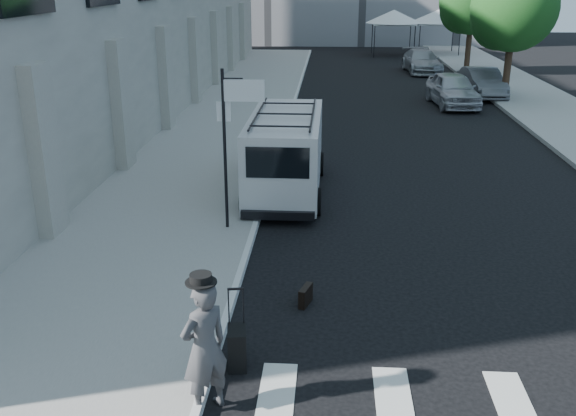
# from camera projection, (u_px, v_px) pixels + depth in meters

# --- Properties ---
(ground) EXTENTS (120.00, 120.00, 0.00)m
(ground) POSITION_uv_depth(u_px,v_px,m) (346.00, 305.00, 11.26)
(ground) COLOR black
(ground) RESTS_ON ground
(sidewalk_left) EXTENTS (4.50, 48.00, 0.15)m
(sidewalk_left) POSITION_uv_depth(u_px,v_px,m) (236.00, 114.00, 26.51)
(sidewalk_left) COLOR gray
(sidewalk_left) RESTS_ON ground
(sidewalk_right) EXTENTS (4.00, 56.00, 0.15)m
(sidewalk_right) POSITION_uv_depth(u_px,v_px,m) (535.00, 100.00, 29.43)
(sidewalk_right) COLOR gray
(sidewalk_right) RESTS_ON ground
(sign_pole) EXTENTS (1.03, 0.07, 3.50)m
(sign_pole) POSITION_uv_depth(u_px,v_px,m) (235.00, 116.00, 13.51)
(sign_pole) COLOR black
(sign_pole) RESTS_ON sidewalk_left
(tree_near) EXTENTS (3.80, 3.83, 6.03)m
(tree_near) POSITION_uv_depth(u_px,v_px,m) (511.00, 11.00, 28.34)
(tree_near) COLOR black
(tree_near) RESTS_ON ground
(tree_far) EXTENTS (3.80, 3.83, 6.03)m
(tree_far) POSITION_uv_depth(u_px,v_px,m) (470.00, 3.00, 36.78)
(tree_far) COLOR black
(tree_far) RESTS_ON ground
(tent_left) EXTENTS (4.00, 4.00, 3.20)m
(tent_left) POSITION_uv_depth(u_px,v_px,m) (394.00, 17.00, 45.73)
(tent_left) COLOR black
(tent_left) RESTS_ON ground
(tent_right) EXTENTS (4.00, 4.00, 3.20)m
(tent_right) POSITION_uv_depth(u_px,v_px,m) (438.00, 17.00, 46.00)
(tent_right) COLOR black
(tent_right) RESTS_ON ground
(businessman) EXTENTS (0.80, 0.79, 1.86)m
(businessman) POSITION_uv_depth(u_px,v_px,m) (204.00, 348.00, 8.25)
(businessman) COLOR #404043
(businessman) RESTS_ON ground
(briefcase) EXTENTS (0.24, 0.46, 0.34)m
(briefcase) POSITION_uv_depth(u_px,v_px,m) (306.00, 296.00, 11.22)
(briefcase) COLOR black
(briefcase) RESTS_ON ground
(suitcase) EXTENTS (0.33, 0.46, 1.19)m
(suitcase) POSITION_uv_depth(u_px,v_px,m) (237.00, 348.00, 9.38)
(suitcase) COLOR black
(suitcase) RESTS_ON ground
(cargo_van) EXTENTS (1.96, 5.47, 2.08)m
(cargo_van) POSITION_uv_depth(u_px,v_px,m) (286.00, 152.00, 16.89)
(cargo_van) COLOR silver
(cargo_van) RESTS_ON ground
(parked_car_a) EXTENTS (2.11, 4.43, 1.46)m
(parked_car_a) POSITION_uv_depth(u_px,v_px,m) (453.00, 89.00, 28.32)
(parked_car_a) COLOR #AEB0B7
(parked_car_a) RESTS_ON ground
(parked_car_b) EXTENTS (1.73, 4.22, 1.36)m
(parked_car_b) POSITION_uv_depth(u_px,v_px,m) (482.00, 83.00, 30.47)
(parked_car_b) COLOR #5C5E64
(parked_car_b) RESTS_ON ground
(parked_car_c) EXTENTS (2.19, 4.74, 1.34)m
(parked_car_c) POSITION_uv_depth(u_px,v_px,m) (422.00, 61.00, 38.20)
(parked_car_c) COLOR #9DA0A5
(parked_car_c) RESTS_ON ground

